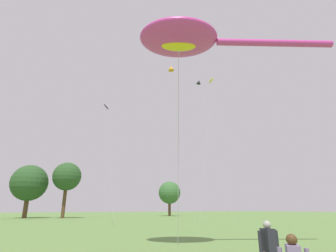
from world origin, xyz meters
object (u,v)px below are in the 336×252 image
object	(u,v)px
big_show_kite	(184,39)
tree_shrub_far	(29,183)
small_kite_box_yellow	(199,83)
tree_broad_distant	(67,177)
small_kite_delta_white	(171,69)
small_kite_tiny_distant	(107,116)
small_kite_streamer_purple	(210,90)
tree_oak_right	(170,193)
person_redhead_woman	(269,248)

from	to	relation	value
big_show_kite	tree_shrub_far	bearing A→B (deg)	-57.35
small_kite_box_yellow	tree_broad_distant	distance (m)	33.92
small_kite_delta_white	small_kite_tiny_distant	xyz separation A→B (m)	(-10.27, -3.05, -10.45)
small_kite_tiny_distant	tree_shrub_far	bearing A→B (deg)	126.08
tree_shrub_far	small_kite_box_yellow	bearing A→B (deg)	-61.94
small_kite_streamer_purple	small_kite_box_yellow	xyz separation A→B (m)	(-1.33, 0.70, 1.07)
small_kite_delta_white	small_kite_box_yellow	xyz separation A→B (m)	(1.84, -4.55, -4.03)
big_show_kite	small_kite_tiny_distant	bearing A→B (deg)	-66.26
small_kite_delta_white	tree_oak_right	bearing A→B (deg)	-127.76
small_kite_box_yellow	big_show_kite	bearing A→B (deg)	168.78
small_kite_delta_white	person_redhead_woman	bearing A→B (deg)	55.93
tree_oak_right	tree_broad_distant	bearing A→B (deg)	-170.66
person_redhead_woman	small_kite_box_yellow	size ratio (longest dim) A/B	0.08
small_kite_delta_white	small_kite_box_yellow	world-z (taller)	small_kite_delta_white
small_kite_box_yellow	tree_broad_distant	bearing A→B (deg)	48.03
person_redhead_woman	small_kite_delta_white	xyz separation A→B (m)	(12.42, 26.42, 21.48)
small_kite_delta_white	small_kite_tiny_distant	distance (m)	14.97
tree_oak_right	small_kite_tiny_distant	bearing A→B (deg)	-129.07
tree_oak_right	tree_shrub_far	world-z (taller)	tree_shrub_far
small_kite_delta_white	tree_broad_distant	size ratio (longest dim) A/B	2.13
small_kite_delta_white	small_kite_tiny_distant	bearing A→B (deg)	7.65
small_kite_streamer_purple	tree_oak_right	distance (m)	39.34
big_show_kite	tree_oak_right	world-z (taller)	big_show_kite
tree_shrub_far	big_show_kite	bearing A→B (deg)	-84.64
big_show_kite	tree_oak_right	size ratio (longest dim) A/B	1.27
small_kite_delta_white	tree_broad_distant	distance (m)	30.95
small_kite_streamer_purple	tree_oak_right	xyz separation A→B (m)	(13.34, 35.18, -11.51)
small_kite_delta_white	tree_oak_right	world-z (taller)	small_kite_delta_white
small_kite_delta_white	small_kite_box_yellow	size ratio (longest dim) A/B	1.21
big_show_kite	small_kite_streamer_purple	bearing A→B (deg)	-105.00
big_show_kite	tree_oak_right	distance (m)	58.48
big_show_kite	person_redhead_woman	xyz separation A→B (m)	(-1.02, -5.16, -9.49)
small_kite_box_yellow	small_kite_delta_white	bearing A→B (deg)	49.16
small_kite_delta_white	big_show_kite	bearing A→B (deg)	52.93
small_kite_delta_white	small_kite_box_yellow	bearing A→B (deg)	103.12
small_kite_streamer_purple	tree_shrub_far	distance (m)	40.83
small_kite_streamer_purple	small_kite_box_yellow	distance (m)	1.84
tree_broad_distant	tree_shrub_far	xyz separation A→B (m)	(-6.46, 3.52, -1.23)
tree_oak_right	tree_shrub_far	bearing A→B (deg)	-178.63
big_show_kite	small_kite_tiny_distant	size ratio (longest dim) A/B	0.82
small_kite_tiny_distant	small_kite_box_yellow	bearing A→B (deg)	18.71
big_show_kite	small_kite_box_yellow	distance (m)	22.76
small_kite_streamer_purple	small_kite_tiny_distant	world-z (taller)	small_kite_streamer_purple
person_redhead_woman	small_kite_streamer_purple	bearing A→B (deg)	-17.88
big_show_kite	small_kite_box_yellow	xyz separation A→B (m)	(13.23, 16.71, 7.97)
big_show_kite	small_kite_delta_white	xyz separation A→B (m)	(11.39, 21.26, 12.00)
tree_broad_distant	tree_shrub_far	bearing A→B (deg)	151.38
small_kite_box_yellow	tree_broad_distant	size ratio (longest dim) A/B	1.75
small_kite_tiny_distant	tree_shrub_far	xyz separation A→B (m)	(-5.86, 32.20, -5.20)
person_redhead_woman	tree_shrub_far	xyz separation A→B (m)	(-3.71, 55.56, 5.83)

